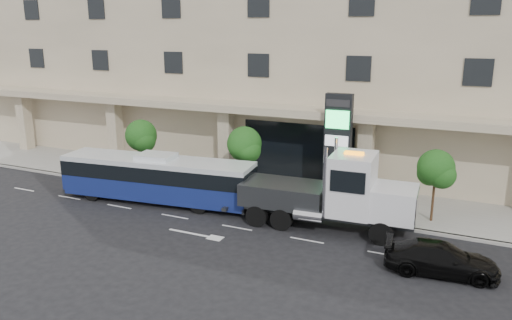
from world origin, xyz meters
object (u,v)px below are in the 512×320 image
at_px(city_bus, 157,178).
at_px(black_sedan, 441,259).
at_px(tow_truck, 334,194).
at_px(signage_pylon, 337,146).

distance_m(city_bus, black_sedan, 17.05).
distance_m(city_bus, tow_truck, 11.13).
height_order(black_sedan, signage_pylon, signage_pylon).
bearing_deg(tow_truck, black_sedan, -30.34).
height_order(tow_truck, black_sedan, tow_truck).
xyz_separation_m(city_bus, black_sedan, (16.83, -2.64, -0.87)).
xyz_separation_m(black_sedan, signage_pylon, (-6.90, 7.60, 2.77)).
bearing_deg(city_bus, black_sedan, -15.48).
bearing_deg(city_bus, tow_truck, -5.06).
bearing_deg(tow_truck, signage_pylon, 101.19).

